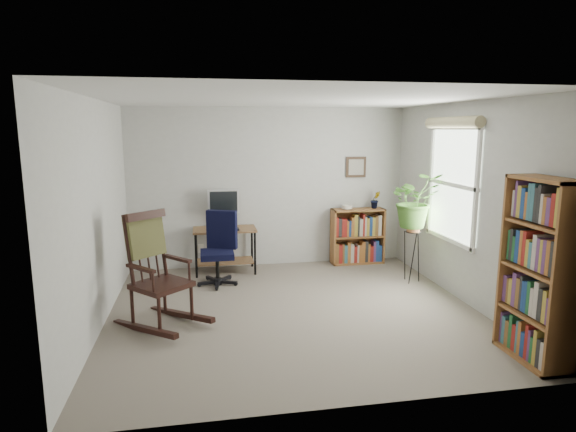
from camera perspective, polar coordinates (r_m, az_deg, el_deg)
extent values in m
cube|color=slate|center=(5.70, 0.73, -11.17)|extent=(4.20, 4.00, 0.00)
cube|color=silver|center=(5.31, 0.79, 13.70)|extent=(4.20, 4.00, 0.00)
cube|color=#B3B3AF|center=(7.33, -2.23, 3.36)|extent=(4.20, 0.00, 2.40)
cube|color=#B3B3AF|center=(3.48, 7.07, -4.54)|extent=(4.20, 0.00, 2.40)
cube|color=#B3B3AF|center=(5.39, -21.73, 0.11)|extent=(0.00, 4.00, 2.40)
cube|color=#B3B3AF|center=(6.13, 20.42, 1.35)|extent=(0.00, 4.00, 2.40)
cube|color=black|center=(6.94, -7.48, -1.59)|extent=(0.40, 0.15, 0.02)
imported|color=#3C6C25|center=(6.64, 14.92, 4.89)|extent=(1.69, 1.88, 1.46)
imported|color=#3C6C25|center=(7.61, 10.30, 1.31)|extent=(0.13, 0.24, 0.11)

